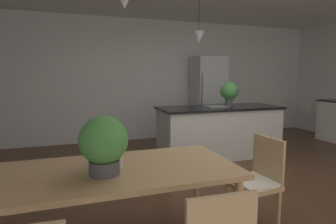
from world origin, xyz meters
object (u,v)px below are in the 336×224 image
object	(u,v)px
dining_table	(108,177)
potted_plant_on_island	(229,92)
potted_plant_on_table	(104,143)
vase_on_dining_table	(116,153)
chair_kitchen_end	(257,179)
refrigerator	(208,98)
kitchen_island	(219,131)

from	to	relation	value
dining_table	potted_plant_on_island	bearing A→B (deg)	42.89
potted_plant_on_table	vase_on_dining_table	world-z (taller)	potted_plant_on_table
dining_table	chair_kitchen_end	world-z (taller)	chair_kitchen_end
refrigerator	potted_plant_on_island	bearing A→B (deg)	-101.60
chair_kitchen_end	potted_plant_on_island	bearing A→B (deg)	65.22
kitchen_island	vase_on_dining_table	world-z (taller)	vase_on_dining_table
chair_kitchen_end	refrigerator	xyz separation A→B (m)	(1.32, 3.65, 0.47)
kitchen_island	potted_plant_on_island	xyz separation A→B (m)	(0.19, 0.00, 0.70)
potted_plant_on_table	kitchen_island	bearing A→B (deg)	46.02
dining_table	refrigerator	xyz separation A→B (m)	(2.69, 3.65, 0.27)
refrigerator	potted_plant_on_island	size ratio (longest dim) A/B	4.26
dining_table	refrigerator	world-z (taller)	refrigerator
potted_plant_on_table	vase_on_dining_table	bearing A→B (deg)	50.34
kitchen_island	potted_plant_on_table	xyz separation A→B (m)	(-2.25, -2.33, 0.50)
dining_table	vase_on_dining_table	distance (m)	0.19
dining_table	refrigerator	size ratio (longest dim) A/B	1.07
chair_kitchen_end	kitchen_island	size ratio (longest dim) A/B	0.40
refrigerator	chair_kitchen_end	bearing A→B (deg)	-109.88
refrigerator	potted_plant_on_island	xyz separation A→B (m)	(-0.29, -1.42, 0.22)
potted_plant_on_island	vase_on_dining_table	bearing A→B (deg)	-136.65
chair_kitchen_end	vase_on_dining_table	world-z (taller)	vase_on_dining_table
dining_table	chair_kitchen_end	distance (m)	1.39
dining_table	vase_on_dining_table	bearing A→B (deg)	22.60
refrigerator	potted_plant_on_table	distance (m)	4.64
chair_kitchen_end	potted_plant_on_table	world-z (taller)	potted_plant_on_table
dining_table	chair_kitchen_end	bearing A→B (deg)	0.20
chair_kitchen_end	refrigerator	size ratio (longest dim) A/B	0.46
kitchen_island	refrigerator	bearing A→B (deg)	71.29
chair_kitchen_end	refrigerator	world-z (taller)	refrigerator
potted_plant_on_island	kitchen_island	bearing A→B (deg)	-180.00
potted_plant_on_island	dining_table	bearing A→B (deg)	-137.11
refrigerator	potted_plant_on_table	bearing A→B (deg)	-126.04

